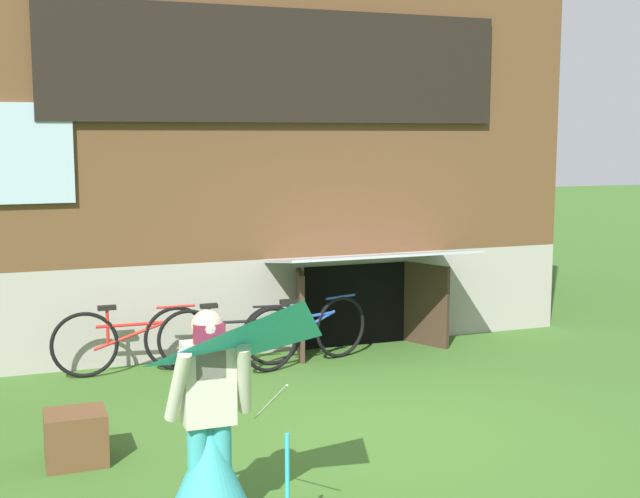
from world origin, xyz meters
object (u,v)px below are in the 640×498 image
at_px(person, 209,443).
at_px(bicycle_red, 131,340).
at_px(bicycle_black, 230,336).
at_px(wooden_crate, 76,438).
at_px(bicycle_blue, 306,332).
at_px(kite, 304,375).

height_order(person, bicycle_red, person).
distance_m(bicycle_black, wooden_crate, 3.04).
distance_m(bicycle_black, bicycle_red, 1.12).
height_order(bicycle_blue, wooden_crate, bicycle_blue).
xyz_separation_m(bicycle_blue, bicycle_red, (-1.99, 0.31, -0.00)).
relative_size(bicycle_black, bicycle_red, 0.94).
bearing_deg(wooden_crate, bicycle_black, 51.29).
relative_size(kite, wooden_crate, 3.09).
relative_size(kite, bicycle_blue, 0.89).
height_order(kite, bicycle_black, kite).
bearing_deg(bicycle_blue, bicycle_red, 153.45).
distance_m(kite, bicycle_red, 4.84).
xyz_separation_m(kite, wooden_crate, (-1.22, 2.24, -1.03)).
bearing_deg(bicycle_black, bicycle_blue, -3.28).
relative_size(bicycle_blue, bicycle_black, 1.03).
height_order(kite, wooden_crate, kite).
bearing_deg(bicycle_red, person, -88.23).
bearing_deg(wooden_crate, person, -64.93).
xyz_separation_m(kite, bicycle_red, (-0.44, 4.75, -0.86)).
height_order(person, bicycle_blue, person).
relative_size(person, bicycle_blue, 0.91).
relative_size(person, bicycle_red, 0.88).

